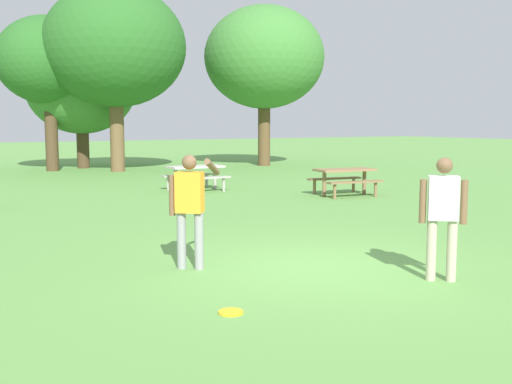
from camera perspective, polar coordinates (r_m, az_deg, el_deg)
The scene contains 10 objects.
ground_plane at distance 8.88m, azimuth 5.47°, elevation -7.06°, with size 120.00×120.00×0.00m, color #609947.
person_thrower at distance 8.28m, azimuth 17.25°, elevation -1.69°, with size 0.48×0.43×1.64m.
person_catcher at distance 8.62m, azimuth -6.25°, elevation -0.99°, with size 0.84×0.49×1.64m.
frisbee at distance 6.78m, azimuth -2.39°, elevation -11.28°, with size 0.28×0.28×0.03m, color yellow.
picnic_table_near at distance 17.45m, azimuth 8.38°, elevation 1.51°, with size 1.87×1.63×0.77m.
picnic_table_far at distance 18.53m, azimuth -5.73°, elevation 1.84°, with size 1.72×1.44×0.77m.
tree_broad_center at distance 27.54m, azimuth -19.01°, elevation 11.60°, with size 4.39×4.39×6.56m.
tree_far_right at distance 28.70m, azimuth -16.21°, elevation 9.41°, with size 4.87×4.87×5.71m.
tree_slender_mid at distance 26.52m, azimuth -13.20°, elevation 13.19°, with size 5.93×5.93×7.75m.
tree_back_left at distance 29.31m, azimuth 0.78°, elevation 12.56°, with size 5.70×5.70×7.58m.
Camera 1 is at (-5.06, -6.99, 2.10)m, focal length 42.32 mm.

